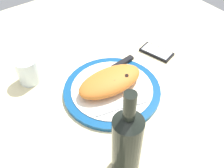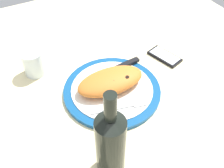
{
  "view_description": "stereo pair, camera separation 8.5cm",
  "coord_description": "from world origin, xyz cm",
  "px_view_note": "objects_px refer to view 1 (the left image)",
  "views": [
    {
      "loc": [
        -35.4,
        -47.97,
        64.07
      ],
      "look_at": [
        0.0,
        0.0,
        3.7
      ],
      "focal_mm": 41.44,
      "sensor_mm": 36.0,
      "label": 1
    },
    {
      "loc": [
        -28.24,
        -52.51,
        64.07
      ],
      "look_at": [
        0.0,
        0.0,
        3.7
      ],
      "focal_mm": 41.44,
      "sensor_mm": 36.0,
      "label": 2
    }
  ],
  "objects_px": {
    "plate": "(112,90)",
    "calzone": "(110,81)",
    "water_glass": "(28,72)",
    "fork": "(127,105)",
    "wine_bottle": "(127,143)",
    "knife": "(116,66)",
    "smartphone": "(157,52)"
  },
  "relations": [
    {
      "from": "smartphone",
      "to": "wine_bottle",
      "type": "bearing_deg",
      "value": -142.86
    },
    {
      "from": "knife",
      "to": "smartphone",
      "type": "relative_size",
      "value": 1.67
    },
    {
      "from": "knife",
      "to": "smartphone",
      "type": "bearing_deg",
      "value": -3.29
    },
    {
      "from": "calzone",
      "to": "smartphone",
      "type": "relative_size",
      "value": 1.69
    },
    {
      "from": "fork",
      "to": "knife",
      "type": "bearing_deg",
      "value": 63.66
    },
    {
      "from": "wine_bottle",
      "to": "knife",
      "type": "bearing_deg",
      "value": 56.57
    },
    {
      "from": "plate",
      "to": "knife",
      "type": "height_order",
      "value": "knife"
    },
    {
      "from": "plate",
      "to": "calzone",
      "type": "height_order",
      "value": "calzone"
    },
    {
      "from": "knife",
      "to": "smartphone",
      "type": "distance_m",
      "value": 0.19
    },
    {
      "from": "plate",
      "to": "calzone",
      "type": "bearing_deg",
      "value": 91.83
    },
    {
      "from": "water_glass",
      "to": "knife",
      "type": "bearing_deg",
      "value": -27.54
    },
    {
      "from": "plate",
      "to": "smartphone",
      "type": "height_order",
      "value": "plate"
    },
    {
      "from": "knife",
      "to": "smartphone",
      "type": "xyz_separation_m",
      "value": [
        0.19,
        -0.01,
        -0.02
      ]
    },
    {
      "from": "plate",
      "to": "smartphone",
      "type": "distance_m",
      "value": 0.27
    },
    {
      "from": "calzone",
      "to": "knife",
      "type": "bearing_deg",
      "value": 40.8
    },
    {
      "from": "fork",
      "to": "smartphone",
      "type": "distance_m",
      "value": 0.31
    },
    {
      "from": "fork",
      "to": "water_glass",
      "type": "xyz_separation_m",
      "value": [
        -0.19,
        0.31,
        0.02
      ]
    },
    {
      "from": "knife",
      "to": "wine_bottle",
      "type": "bearing_deg",
      "value": -123.43
    },
    {
      "from": "fork",
      "to": "plate",
      "type": "bearing_deg",
      "value": 85.55
    },
    {
      "from": "fork",
      "to": "knife",
      "type": "height_order",
      "value": "knife"
    },
    {
      "from": "knife",
      "to": "water_glass",
      "type": "height_order",
      "value": "water_glass"
    },
    {
      "from": "plate",
      "to": "water_glass",
      "type": "relative_size",
      "value": 3.55
    },
    {
      "from": "fork",
      "to": "knife",
      "type": "xyz_separation_m",
      "value": [
        0.08,
        0.16,
        0.0
      ]
    },
    {
      "from": "smartphone",
      "to": "calzone",
      "type": "bearing_deg",
      "value": -168.64
    },
    {
      "from": "fork",
      "to": "smartphone",
      "type": "relative_size",
      "value": 1.26
    },
    {
      "from": "smartphone",
      "to": "wine_bottle",
      "type": "distance_m",
      "value": 0.51
    },
    {
      "from": "fork",
      "to": "wine_bottle",
      "type": "bearing_deg",
      "value": -130.16
    },
    {
      "from": "calzone",
      "to": "knife",
      "type": "xyz_separation_m",
      "value": [
        0.07,
        0.06,
        -0.02
      ]
    },
    {
      "from": "fork",
      "to": "smartphone",
      "type": "height_order",
      "value": "fork"
    },
    {
      "from": "calzone",
      "to": "knife",
      "type": "distance_m",
      "value": 0.1
    },
    {
      "from": "water_glass",
      "to": "calzone",
      "type": "bearing_deg",
      "value": -46.24
    },
    {
      "from": "plate",
      "to": "smartphone",
      "type": "relative_size",
      "value": 2.36
    }
  ]
}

